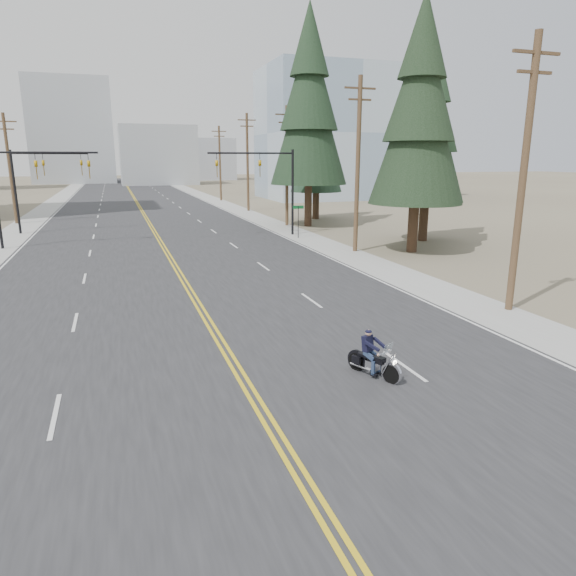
# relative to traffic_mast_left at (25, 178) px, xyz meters

# --- Properties ---
(ground_plane) EXTENTS (400.00, 400.00, 0.00)m
(ground_plane) POSITION_rel_traffic_mast_left_xyz_m (8.98, -32.00, -4.94)
(ground_plane) COLOR #776D56
(ground_plane) RESTS_ON ground
(road) EXTENTS (20.00, 200.00, 0.01)m
(road) POSITION_rel_traffic_mast_left_xyz_m (8.98, 38.00, -4.93)
(road) COLOR #303033
(road) RESTS_ON ground
(sidewalk_left) EXTENTS (3.00, 200.00, 0.01)m
(sidewalk_left) POSITION_rel_traffic_mast_left_xyz_m (-2.52, 38.00, -4.93)
(sidewalk_left) COLOR #A5A5A0
(sidewalk_left) RESTS_ON ground
(sidewalk_right) EXTENTS (3.00, 200.00, 0.01)m
(sidewalk_right) POSITION_rel_traffic_mast_left_xyz_m (20.48, 38.00, -4.93)
(sidewalk_right) COLOR #A5A5A0
(sidewalk_right) RESTS_ON ground
(traffic_mast_left) EXTENTS (7.10, 0.26, 7.00)m
(traffic_mast_left) POSITION_rel_traffic_mast_left_xyz_m (0.00, 0.00, 0.00)
(traffic_mast_left) COLOR black
(traffic_mast_left) RESTS_ON ground
(traffic_mast_right) EXTENTS (7.10, 0.26, 7.00)m
(traffic_mast_right) POSITION_rel_traffic_mast_left_xyz_m (17.95, 0.00, 0.00)
(traffic_mast_right) COLOR black
(traffic_mast_right) RESTS_ON ground
(traffic_mast_far) EXTENTS (6.10, 0.26, 7.00)m
(traffic_mast_far) POSITION_rel_traffic_mast_left_xyz_m (-0.33, 8.00, -0.06)
(traffic_mast_far) COLOR black
(traffic_mast_far) RESTS_ON ground
(street_sign) EXTENTS (0.90, 0.06, 2.62)m
(street_sign) POSITION_rel_traffic_mast_left_xyz_m (19.78, -2.00, -3.13)
(street_sign) COLOR black
(street_sign) RESTS_ON ground
(utility_pole_a) EXTENTS (2.20, 0.30, 11.00)m
(utility_pole_a) POSITION_rel_traffic_mast_left_xyz_m (21.48, -24.00, 0.79)
(utility_pole_a) COLOR brown
(utility_pole_a) RESTS_ON ground
(utility_pole_b) EXTENTS (2.20, 0.30, 11.50)m
(utility_pole_b) POSITION_rel_traffic_mast_left_xyz_m (21.48, -9.00, 1.05)
(utility_pole_b) COLOR brown
(utility_pole_b) RESTS_ON ground
(utility_pole_c) EXTENTS (2.20, 0.30, 11.00)m
(utility_pole_c) POSITION_rel_traffic_mast_left_xyz_m (21.48, 6.00, 0.79)
(utility_pole_c) COLOR brown
(utility_pole_c) RESTS_ON ground
(utility_pole_d) EXTENTS (2.20, 0.30, 11.50)m
(utility_pole_d) POSITION_rel_traffic_mast_left_xyz_m (21.48, 21.00, 1.05)
(utility_pole_d) COLOR brown
(utility_pole_d) RESTS_ON ground
(utility_pole_e) EXTENTS (2.20, 0.30, 11.00)m
(utility_pole_e) POSITION_rel_traffic_mast_left_xyz_m (21.48, 38.00, 0.79)
(utility_pole_e) COLOR brown
(utility_pole_e) RESTS_ON ground
(utility_pole_left) EXTENTS (2.20, 0.30, 10.50)m
(utility_pole_left) POSITION_rel_traffic_mast_left_xyz_m (-3.52, 16.00, 0.54)
(utility_pole_left) COLOR brown
(utility_pole_left) RESTS_ON ground
(glass_building) EXTENTS (24.00, 16.00, 20.00)m
(glass_building) POSITION_rel_traffic_mast_left_xyz_m (40.98, 38.00, 5.06)
(glass_building) COLOR #9EB5CC
(glass_building) RESTS_ON ground
(haze_bldg_b) EXTENTS (18.00, 14.00, 14.00)m
(haze_bldg_b) POSITION_rel_traffic_mast_left_xyz_m (16.98, 93.00, 2.06)
(haze_bldg_b) COLOR #ADB2B7
(haze_bldg_b) RESTS_ON ground
(haze_bldg_c) EXTENTS (16.00, 12.00, 18.00)m
(haze_bldg_c) POSITION_rel_traffic_mast_left_xyz_m (48.98, 78.00, 4.06)
(haze_bldg_c) COLOR #B7BCC6
(haze_bldg_c) RESTS_ON ground
(haze_bldg_d) EXTENTS (20.00, 15.00, 26.00)m
(haze_bldg_d) POSITION_rel_traffic_mast_left_xyz_m (-3.02, 108.00, 8.06)
(haze_bldg_d) COLOR #ADB2B7
(haze_bldg_d) RESTS_ON ground
(haze_bldg_e) EXTENTS (14.00, 14.00, 12.00)m
(haze_bldg_e) POSITION_rel_traffic_mast_left_xyz_m (33.98, 118.00, 1.06)
(haze_bldg_e) COLOR #B7BCC6
(haze_bldg_e) RESTS_ON ground
(motorcyclist) EXTENTS (1.44, 1.96, 1.41)m
(motorcyclist) POSITION_rel_traffic_mast_left_xyz_m (12.71, -28.37, -4.23)
(motorcyclist) COLOR black
(motorcyclist) RESTS_ON ground
(conifer_near) EXTENTS (6.26, 6.26, 16.57)m
(conifer_near) POSITION_rel_traffic_mast_left_xyz_m (25.13, -10.39, 4.58)
(conifer_near) COLOR #382619
(conifer_near) RESTS_ON ground
(conifer_mid) EXTENTS (5.69, 5.69, 15.17)m
(conifer_mid) POSITION_rel_traffic_mast_left_xyz_m (28.64, -6.30, 3.77)
(conifer_mid) COLOR #382619
(conifer_mid) RESTS_ON ground
(conifer_tall) EXTENTS (7.10, 7.10, 19.73)m
(conifer_tall) POSITION_rel_traffic_mast_left_xyz_m (23.26, 4.97, 6.39)
(conifer_tall) COLOR #382619
(conifer_tall) RESTS_ON ground
(conifer_far) EXTENTS (5.39, 5.39, 14.44)m
(conifer_far) POSITION_rel_traffic_mast_left_xyz_m (26.18, 10.34, 3.34)
(conifer_far) COLOR #382619
(conifer_far) RESTS_ON ground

